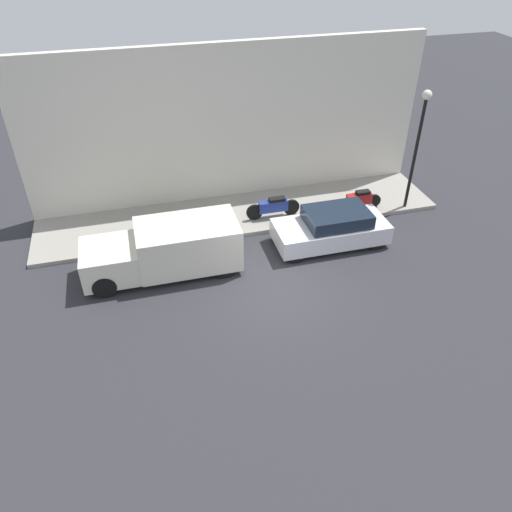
{
  "coord_description": "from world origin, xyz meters",
  "views": [
    {
      "loc": [
        -11.51,
        3.71,
        10.07
      ],
      "look_at": [
        1.11,
        0.32,
        0.6
      ],
      "focal_mm": 35.0,
      "sensor_mm": 36.0,
      "label": 1
    }
  ],
  "objects_px": {
    "motorcycle_red": "(359,200)",
    "motorcycle_blue": "(273,207)",
    "motorcycle_black": "(168,221)",
    "streetlamp": "(419,133)",
    "parked_car": "(332,228)",
    "delivery_van": "(165,249)"
  },
  "relations": [
    {
      "from": "motorcycle_red",
      "to": "motorcycle_blue",
      "type": "xyz_separation_m",
      "value": [
        0.3,
        3.36,
        0.02
      ]
    },
    {
      "from": "motorcycle_black",
      "to": "streetlamp",
      "type": "relative_size",
      "value": 0.42
    },
    {
      "from": "parked_car",
      "to": "delivery_van",
      "type": "relative_size",
      "value": 0.79
    },
    {
      "from": "parked_car",
      "to": "motorcycle_red",
      "type": "relative_size",
      "value": 2.14
    },
    {
      "from": "parked_car",
      "to": "motorcycle_blue",
      "type": "distance_m",
      "value": 2.54
    },
    {
      "from": "delivery_van",
      "to": "streetlamp",
      "type": "height_order",
      "value": "streetlamp"
    },
    {
      "from": "delivery_van",
      "to": "streetlamp",
      "type": "bearing_deg",
      "value": -80.77
    },
    {
      "from": "parked_car",
      "to": "delivery_van",
      "type": "distance_m",
      "value": 5.82
    },
    {
      "from": "parked_car",
      "to": "motorcycle_black",
      "type": "distance_m",
      "value": 5.86
    },
    {
      "from": "delivery_van",
      "to": "motorcycle_red",
      "type": "bearing_deg",
      "value": -76.63
    },
    {
      "from": "motorcycle_red",
      "to": "motorcycle_blue",
      "type": "bearing_deg",
      "value": 84.82
    },
    {
      "from": "motorcycle_blue",
      "to": "motorcycle_red",
      "type": "bearing_deg",
      "value": -95.18
    },
    {
      "from": "parked_car",
      "to": "streetlamp",
      "type": "relative_size",
      "value": 0.87
    },
    {
      "from": "motorcycle_blue",
      "to": "streetlamp",
      "type": "bearing_deg",
      "value": -96.26
    },
    {
      "from": "delivery_van",
      "to": "motorcycle_black",
      "type": "bearing_deg",
      "value": -8.81
    },
    {
      "from": "parked_car",
      "to": "streetlamp",
      "type": "height_order",
      "value": "streetlamp"
    },
    {
      "from": "motorcycle_black",
      "to": "streetlamp",
      "type": "xyz_separation_m",
      "value": [
        -0.61,
        -9.19,
        2.62
      ]
    },
    {
      "from": "parked_car",
      "to": "motorcycle_black",
      "type": "relative_size",
      "value": 2.09
    },
    {
      "from": "parked_car",
      "to": "motorcycle_blue",
      "type": "xyz_separation_m",
      "value": [
        2.03,
        1.53,
        -0.05
      ]
    },
    {
      "from": "streetlamp",
      "to": "motorcycle_red",
      "type": "bearing_deg",
      "value": 81.83
    },
    {
      "from": "delivery_van",
      "to": "motorcycle_blue",
      "type": "bearing_deg",
      "value": -63.68
    },
    {
      "from": "delivery_van",
      "to": "motorcycle_red",
      "type": "height_order",
      "value": "delivery_van"
    }
  ]
}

